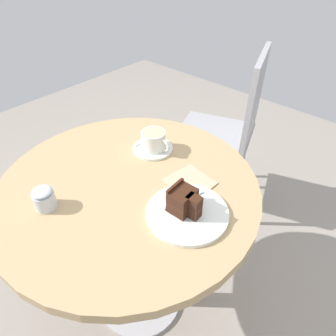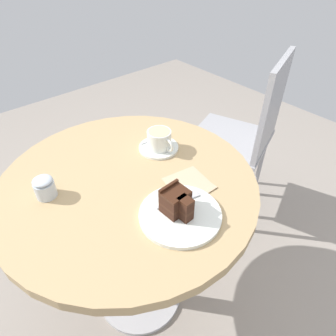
{
  "view_description": "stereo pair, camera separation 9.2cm",
  "coord_description": "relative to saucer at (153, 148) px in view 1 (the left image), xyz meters",
  "views": [
    {
      "loc": [
        0.55,
        -0.43,
        1.33
      ],
      "look_at": [
        0.08,
        0.1,
        0.74
      ],
      "focal_mm": 32.0,
      "sensor_mm": 36.0,
      "label": 1
    },
    {
      "loc": [
        0.62,
        -0.36,
        1.33
      ],
      "look_at": [
        0.08,
        0.1,
        0.74
      ],
      "focal_mm": 32.0,
      "sensor_mm": 36.0,
      "label": 2
    }
  ],
  "objects": [
    {
      "name": "ground_plane",
      "position": [
        0.07,
        -0.18,
        -0.71
      ],
      "size": [
        4.4,
        4.4,
        0.01
      ],
      "primitive_type": "cube",
      "color": "gray",
      "rests_on": "ground"
    },
    {
      "name": "cafe_table",
      "position": [
        0.07,
        -0.18,
        -0.12
      ],
      "size": [
        0.81,
        0.81,
        0.7
      ],
      "color": "tan",
      "rests_on": "ground"
    },
    {
      "name": "cafe_chair",
      "position": [
        -0.02,
        0.58,
        -0.17
      ],
      "size": [
        0.49,
        0.49,
        0.91
      ],
      "rotation": [
        0.0,
        0.0,
        5.06
      ],
      "color": "#9E9EA3",
      "rests_on": "ground"
    },
    {
      "name": "cake_slice",
      "position": [
        0.27,
        -0.16,
        0.04
      ],
      "size": [
        0.09,
        0.07,
        0.08
      ],
      "rotation": [
        0.0,
        0.0,
        0.04
      ],
      "color": "#381E14",
      "rests_on": "cake_plate"
    },
    {
      "name": "saucer",
      "position": [
        0.0,
        0.0,
        0.0
      ],
      "size": [
        0.14,
        0.14,
        0.01
      ],
      "color": "silver",
      "rests_on": "cafe_table"
    },
    {
      "name": "sugar_pot",
      "position": [
        -0.03,
        -0.4,
        0.03
      ],
      "size": [
        0.06,
        0.06,
        0.07
      ],
      "color": "silver",
      "rests_on": "cafe_table"
    },
    {
      "name": "cake_plate",
      "position": [
        0.28,
        -0.16,
        0.0
      ],
      "size": [
        0.23,
        0.23,
        0.01
      ],
      "color": "silver",
      "rests_on": "cafe_table"
    },
    {
      "name": "coffee_cup",
      "position": [
        0.01,
        0.0,
        0.04
      ],
      "size": [
        0.11,
        0.08,
        0.07
      ],
      "color": "silver",
      "rests_on": "saucer"
    },
    {
      "name": "fork",
      "position": [
        0.25,
        -0.12,
        0.01
      ],
      "size": [
        0.05,
        0.13,
        0.0
      ],
      "rotation": [
        0.0,
        0.0,
        1.33
      ],
      "color": "#B7B7BC",
      "rests_on": "cake_plate"
    },
    {
      "name": "napkin",
      "position": [
        0.21,
        -0.05,
        -0.0
      ],
      "size": [
        0.14,
        0.14,
        0.0
      ],
      "rotation": [
        0.0,
        0.0,
        6.12
      ],
      "color": "tan",
      "rests_on": "cafe_table"
    },
    {
      "name": "teaspoon",
      "position": [
        -0.04,
        0.03,
        0.01
      ],
      "size": [
        0.02,
        0.11,
        0.0
      ],
      "rotation": [
        0.0,
        0.0,
        1.47
      ],
      "color": "#B7B7BC",
      "rests_on": "saucer"
    }
  ]
}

